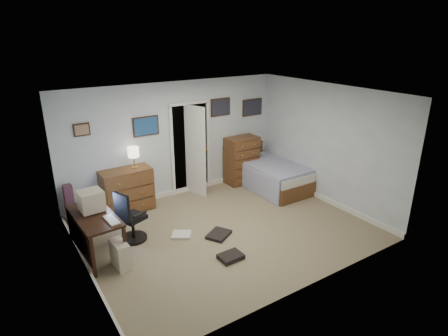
# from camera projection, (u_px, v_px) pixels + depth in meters

# --- Properties ---
(floor) EXTENTS (5.00, 4.00, 0.02)m
(floor) POSITION_uv_depth(u_px,v_px,m) (226.00, 230.00, 6.94)
(floor) COLOR #82745A
(floor) RESTS_ON ground
(computer_desk) EXTENTS (0.65, 1.29, 0.72)m
(computer_desk) POSITION_uv_depth(u_px,v_px,m) (89.00, 226.00, 5.96)
(computer_desk) COLOR #331A11
(computer_desk) RESTS_ON floor
(crt_monitor) EXTENTS (0.39, 0.37, 0.35)m
(crt_monitor) POSITION_uv_depth(u_px,v_px,m) (91.00, 201.00, 6.01)
(crt_monitor) COLOR beige
(crt_monitor) RESTS_ON computer_desk
(keyboard) EXTENTS (0.17, 0.39, 0.02)m
(keyboard) POSITION_uv_depth(u_px,v_px,m) (112.00, 220.00, 5.76)
(keyboard) COLOR beige
(keyboard) RESTS_ON computer_desk
(pc_tower) EXTENTS (0.22, 0.42, 0.43)m
(pc_tower) POSITION_uv_depth(u_px,v_px,m) (120.00, 254.00, 5.79)
(pc_tower) COLOR beige
(pc_tower) RESTS_ON floor
(office_chair) EXTENTS (0.59, 0.59, 0.95)m
(office_chair) POSITION_uv_depth(u_px,v_px,m) (130.00, 222.00, 6.46)
(office_chair) COLOR black
(office_chair) RESTS_ON floor
(media_stack) EXTENTS (0.16, 0.16, 0.78)m
(media_stack) POSITION_uv_depth(u_px,v_px,m) (70.00, 204.00, 7.08)
(media_stack) COLOR maroon
(media_stack) RESTS_ON floor
(low_dresser) EXTENTS (1.01, 0.52, 0.89)m
(low_dresser) POSITION_uv_depth(u_px,v_px,m) (127.00, 190.00, 7.55)
(low_dresser) COLOR brown
(low_dresser) RESTS_ON floor
(table_lamp) EXTENTS (0.23, 0.23, 0.43)m
(table_lamp) POSITION_uv_depth(u_px,v_px,m) (133.00, 153.00, 7.39)
(table_lamp) COLOR gold
(table_lamp) RESTS_ON low_dresser
(doorway) EXTENTS (0.96, 1.12, 2.05)m
(doorway) POSITION_uv_depth(u_px,v_px,m) (184.00, 145.00, 8.56)
(doorway) COLOR black
(doorway) RESTS_ON floor
(tall_dresser) EXTENTS (0.78, 0.47, 1.13)m
(tall_dresser) POSITION_uv_depth(u_px,v_px,m) (242.00, 160.00, 8.94)
(tall_dresser) COLOR brown
(tall_dresser) RESTS_ON floor
(headboard_bookcase) EXTENTS (1.05, 0.33, 0.93)m
(headboard_bookcase) POSITION_uv_depth(u_px,v_px,m) (243.00, 161.00, 9.11)
(headboard_bookcase) COLOR brown
(headboard_bookcase) RESTS_ON floor
(bed) EXTENTS (1.08, 2.01, 0.66)m
(bed) POSITION_uv_depth(u_px,v_px,m) (269.00, 174.00, 8.76)
(bed) COLOR brown
(bed) RESTS_ON floor
(wall_posters) EXTENTS (4.38, 0.04, 0.60)m
(wall_posters) POSITION_uv_depth(u_px,v_px,m) (198.00, 115.00, 8.18)
(wall_posters) COLOR #331E11
(wall_posters) RESTS_ON floor
(floor_clutter) EXTENTS (1.05, 1.43, 0.08)m
(floor_clutter) POSITION_uv_depth(u_px,v_px,m) (215.00, 243.00, 6.46)
(floor_clutter) COLOR black
(floor_clutter) RESTS_ON floor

